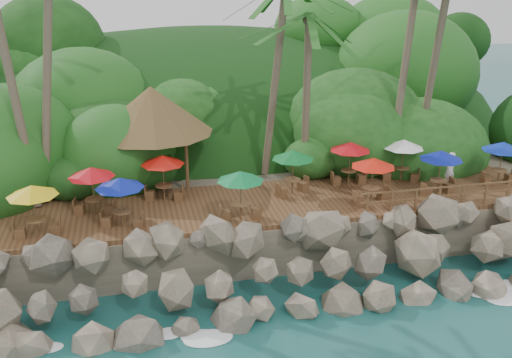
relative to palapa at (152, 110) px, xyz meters
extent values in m
plane|color=#19514F|center=(4.14, -9.85, -5.79)|extent=(140.00, 140.00, 0.00)
cube|color=gray|center=(4.14, 6.15, -4.74)|extent=(32.00, 25.20, 2.10)
ellipsoid|color=#143811|center=(4.14, 13.65, -5.79)|extent=(44.80, 28.00, 15.40)
cube|color=brown|center=(4.14, -3.85, -3.59)|extent=(26.00, 5.00, 0.20)
ellipsoid|color=white|center=(-4.86, -9.55, -5.76)|extent=(1.20, 0.80, 0.06)
ellipsoid|color=white|center=(-1.86, -9.55, -5.76)|extent=(1.20, 0.80, 0.06)
ellipsoid|color=white|center=(1.14, -9.55, -5.76)|extent=(1.20, 0.80, 0.06)
ellipsoid|color=white|center=(4.14, -9.55, -5.76)|extent=(1.20, 0.80, 0.06)
ellipsoid|color=white|center=(7.14, -9.55, -5.76)|extent=(1.20, 0.80, 0.06)
ellipsoid|color=white|center=(10.14, -9.55, -5.76)|extent=(1.20, 0.80, 0.06)
ellipsoid|color=white|center=(13.14, -9.55, -5.76)|extent=(1.20, 0.80, 0.06)
cylinder|color=brown|center=(-5.67, -1.69, 2.45)|extent=(1.48, 1.64, 11.83)
cylinder|color=brown|center=(-4.27, -0.92, 2.19)|extent=(1.79, 2.45, 11.19)
cylinder|color=brown|center=(5.77, -0.62, 1.09)|extent=(1.28, 1.13, 9.14)
cylinder|color=brown|center=(7.25, -0.95, 0.38)|extent=(0.44, 0.55, 7.75)
ellipsoid|color=#23601E|center=(7.25, -0.95, 4.25)|extent=(6.00, 6.00, 2.40)
cylinder|color=brown|center=(12.18, -0.98, 1.68)|extent=(1.62, 1.50, 10.30)
cylinder|color=brown|center=(13.54, -1.27, 1.57)|extent=(0.43, 1.87, 10.07)
cylinder|color=brown|center=(-1.40, -1.40, -2.29)|extent=(0.16, 0.16, 2.40)
cylinder|color=brown|center=(1.40, -1.40, -2.29)|extent=(0.16, 0.16, 2.40)
cylinder|color=brown|center=(-1.40, 1.40, -2.29)|extent=(0.16, 0.16, 2.40)
cylinder|color=brown|center=(1.40, 1.40, -2.29)|extent=(0.16, 0.16, 2.40)
cone|color=brown|center=(0.00, 0.00, 0.01)|extent=(5.71, 5.71, 2.20)
cylinder|color=brown|center=(8.95, -2.59, -3.15)|extent=(0.07, 0.07, 0.68)
cylinder|color=brown|center=(8.95, -2.59, -2.80)|extent=(0.77, 0.77, 0.05)
cylinder|color=brown|center=(8.95, -2.59, -2.48)|extent=(0.05, 0.05, 2.02)
cone|color=red|center=(8.95, -2.59, -1.61)|extent=(1.93, 1.93, 0.41)
cube|color=brown|center=(8.30, -2.60, -3.28)|extent=(0.39, 0.39, 0.42)
cube|color=brown|center=(9.59, -2.58, -3.28)|extent=(0.39, 0.39, 0.42)
cylinder|color=brown|center=(9.05, -5.00, -3.15)|extent=(0.07, 0.07, 0.68)
cylinder|color=brown|center=(9.05, -5.00, -2.80)|extent=(0.77, 0.77, 0.05)
cylinder|color=brown|center=(9.05, -5.00, -2.48)|extent=(0.05, 0.05, 2.02)
cone|color=red|center=(9.05, -5.00, -1.61)|extent=(1.93, 1.93, 0.41)
cube|color=brown|center=(8.42, -5.14, -3.28)|extent=(0.46, 0.46, 0.42)
cube|color=brown|center=(9.68, -4.86, -3.28)|extent=(0.46, 0.46, 0.42)
cylinder|color=brown|center=(5.98, -3.22, -3.15)|extent=(0.07, 0.07, 0.68)
cylinder|color=brown|center=(5.98, -3.22, -2.80)|extent=(0.77, 0.77, 0.05)
cylinder|color=brown|center=(5.98, -3.22, -2.48)|extent=(0.05, 0.05, 2.02)
cone|color=#0B6929|center=(5.98, -3.22, -1.61)|extent=(1.93, 1.93, 0.41)
cube|color=brown|center=(5.39, -3.48, -3.28)|extent=(0.51, 0.51, 0.42)
cube|color=brown|center=(6.57, -2.96, -3.28)|extent=(0.51, 0.51, 0.42)
cylinder|color=brown|center=(12.42, -4.73, -3.15)|extent=(0.07, 0.07, 0.68)
cylinder|color=brown|center=(12.42, -4.73, -2.80)|extent=(0.77, 0.77, 0.05)
cylinder|color=brown|center=(12.42, -4.73, -2.48)|extent=(0.05, 0.05, 2.02)
cone|color=#0B1996|center=(12.42, -4.73, -1.61)|extent=(1.93, 1.93, 0.41)
cube|color=brown|center=(11.79, -4.88, -3.28)|extent=(0.46, 0.46, 0.42)
cube|color=brown|center=(13.04, -4.59, -3.28)|extent=(0.46, 0.46, 0.42)
cylinder|color=brown|center=(3.13, -5.45, -3.15)|extent=(0.07, 0.07, 0.68)
cylinder|color=brown|center=(3.13, -5.45, -2.80)|extent=(0.77, 0.77, 0.05)
cylinder|color=brown|center=(3.13, -5.45, -2.48)|extent=(0.05, 0.05, 2.02)
cone|color=#0C7237|center=(3.13, -5.45, -1.61)|extent=(1.93, 1.93, 0.41)
cube|color=brown|center=(2.49, -5.43, -3.28)|extent=(0.40, 0.40, 0.42)
cube|color=brown|center=(3.78, -5.47, -3.28)|extent=(0.40, 0.40, 0.42)
cylinder|color=brown|center=(15.94, -4.13, -3.15)|extent=(0.07, 0.07, 0.68)
cylinder|color=brown|center=(15.94, -4.13, -2.80)|extent=(0.77, 0.77, 0.05)
cylinder|color=brown|center=(15.94, -4.13, -2.48)|extent=(0.05, 0.05, 2.02)
cone|color=#0D2AAE|center=(15.94, -4.13, -1.61)|extent=(1.93, 1.93, 0.41)
cube|color=brown|center=(15.30, -4.14, -3.28)|extent=(0.39, 0.39, 0.42)
cube|color=brown|center=(16.58, -4.12, -3.28)|extent=(0.39, 0.39, 0.42)
cylinder|color=brown|center=(-2.72, -3.64, -3.15)|extent=(0.07, 0.07, 0.68)
cylinder|color=brown|center=(-2.72, -3.64, -2.80)|extent=(0.77, 0.77, 0.05)
cylinder|color=brown|center=(-2.72, -3.64, -2.48)|extent=(0.05, 0.05, 2.02)
cone|color=red|center=(-2.72, -3.64, -1.61)|extent=(1.93, 1.93, 0.41)
cube|color=brown|center=(-3.35, -3.49, -3.28)|extent=(0.46, 0.46, 0.42)
cube|color=brown|center=(-2.10, -3.79, -3.28)|extent=(0.46, 0.46, 0.42)
cylinder|color=brown|center=(-1.59, -5.18, -3.15)|extent=(0.07, 0.07, 0.68)
cylinder|color=brown|center=(-1.59, -5.18, -2.80)|extent=(0.77, 0.77, 0.05)
cylinder|color=brown|center=(-1.59, -5.18, -2.48)|extent=(0.05, 0.05, 2.02)
cone|color=#0B1A97|center=(-1.59, -5.18, -1.61)|extent=(1.93, 1.93, 0.41)
cube|color=brown|center=(-2.21, -5.00, -3.28)|extent=(0.48, 0.48, 0.42)
cube|color=brown|center=(-0.97, -5.36, -3.28)|extent=(0.48, 0.48, 0.42)
cylinder|color=brown|center=(11.57, -2.76, -3.15)|extent=(0.07, 0.07, 0.68)
cylinder|color=brown|center=(11.57, -2.76, -2.80)|extent=(0.77, 0.77, 0.05)
cylinder|color=brown|center=(11.57, -2.76, -2.48)|extent=(0.05, 0.05, 2.02)
cone|color=white|center=(11.57, -2.76, -1.61)|extent=(1.93, 1.93, 0.41)
cube|color=brown|center=(10.97, -2.52, -3.28)|extent=(0.50, 0.50, 0.42)
cube|color=brown|center=(12.16, -3.00, -3.28)|extent=(0.50, 0.50, 0.42)
cylinder|color=brown|center=(-4.80, -5.29, -3.15)|extent=(0.07, 0.07, 0.68)
cylinder|color=brown|center=(-4.80, -5.29, -2.80)|extent=(0.77, 0.77, 0.05)
cylinder|color=brown|center=(-4.80, -5.29, -2.48)|extent=(0.05, 0.05, 2.02)
cone|color=gold|center=(-4.80, -5.29, -1.61)|extent=(1.93, 1.93, 0.41)
cube|color=brown|center=(-5.44, -5.33, -3.28)|extent=(0.40, 0.40, 0.42)
cube|color=brown|center=(-4.16, -5.26, -3.28)|extent=(0.40, 0.40, 0.42)
cylinder|color=brown|center=(0.23, -2.67, -3.15)|extent=(0.07, 0.07, 0.68)
cylinder|color=brown|center=(0.23, -2.67, -2.80)|extent=(0.77, 0.77, 0.05)
cylinder|color=brown|center=(0.23, -2.67, -2.48)|extent=(0.05, 0.05, 2.02)
cone|color=red|center=(0.23, -2.67, -1.61)|extent=(1.93, 1.93, 0.41)
cube|color=brown|center=(-0.39, -2.52, -3.28)|extent=(0.47, 0.47, 0.42)
cube|color=brown|center=(0.86, -2.83, -3.28)|extent=(0.47, 0.47, 0.42)
cylinder|color=brown|center=(8.36, -6.20, -2.99)|extent=(0.10, 0.10, 1.00)
cylinder|color=brown|center=(9.46, -6.20, -2.99)|extent=(0.10, 0.10, 1.00)
cylinder|color=brown|center=(10.56, -6.20, -2.99)|extent=(0.10, 0.10, 1.00)
cylinder|color=brown|center=(11.66, -6.20, -2.99)|extent=(0.10, 0.10, 1.00)
cylinder|color=brown|center=(12.76, -6.20, -2.99)|extent=(0.10, 0.10, 1.00)
cylinder|color=brown|center=(13.86, -6.20, -2.99)|extent=(0.10, 0.10, 1.00)
cylinder|color=brown|center=(14.96, -6.20, -2.99)|extent=(0.10, 0.10, 1.00)
cube|color=brown|center=(12.21, -6.20, -2.54)|extent=(8.30, 0.06, 0.06)
cube|color=brown|center=(12.21, -6.20, -2.94)|extent=(8.30, 0.06, 0.06)
imported|color=silver|center=(13.46, -3.88, -2.65)|extent=(0.69, 0.53, 1.68)
camera|label=1|loc=(-0.98, -26.64, 6.25)|focal=40.24mm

